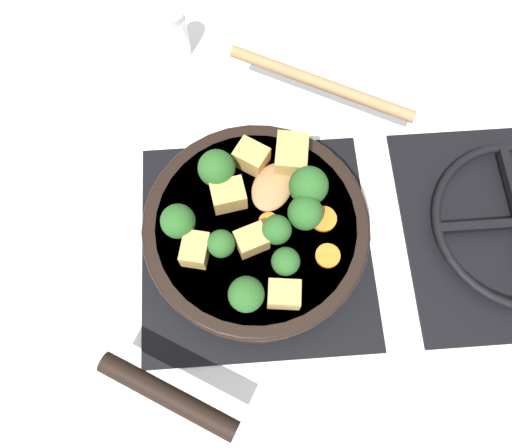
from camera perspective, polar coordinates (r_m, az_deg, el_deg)
name	(u,v)px	position (r m, az deg, el deg)	size (l,w,h in m)	color
ground_plane	(256,245)	(0.68, 0.00, -2.47)	(2.40, 2.40, 0.00)	white
front_burner_grate	(256,243)	(0.67, 0.00, -2.17)	(0.31, 0.31, 0.03)	black
skillet_pan	(255,233)	(0.63, -0.10, -1.03)	(0.38, 0.33, 0.06)	black
wooden_spoon	(302,124)	(0.66, 5.29, 11.35)	(0.25, 0.24, 0.02)	#A87A4C
tofu_cube_center_large	(291,156)	(0.62, 4.04, 7.76)	(0.05, 0.04, 0.04)	tan
tofu_cube_near_handle	(252,240)	(0.58, -0.51, -1.87)	(0.04, 0.03, 0.03)	tan
tofu_cube_east_chunk	(251,157)	(0.62, -0.62, 7.66)	(0.04, 0.03, 0.03)	tan
tofu_cube_west_chunk	(228,195)	(0.60, -3.17, 3.30)	(0.04, 0.03, 0.03)	tan
tofu_cube_back_piece	(195,250)	(0.58, -6.96, -2.92)	(0.04, 0.03, 0.03)	tan
tofu_cube_front_piece	(284,294)	(0.56, 3.23, -8.03)	(0.04, 0.03, 0.03)	tan
broccoli_floret_near_spoon	(306,216)	(0.58, 5.69, 0.89)	(0.04, 0.04, 0.05)	#709956
broccoli_floret_center_top	(286,262)	(0.56, 3.40, -4.31)	(0.03, 0.03, 0.04)	#709956
broccoli_floret_east_rim	(217,168)	(0.60, -4.53, 6.37)	(0.05, 0.05, 0.05)	#709956
broccoli_floret_west_rim	(246,294)	(0.55, -1.12, -8.04)	(0.04, 0.04, 0.05)	#709956
broccoli_floret_north_edge	(178,220)	(0.58, -8.91, 0.43)	(0.04, 0.04, 0.05)	#709956
broccoli_floret_south_cluster	(277,230)	(0.57, 2.37, -0.69)	(0.04, 0.04, 0.04)	#709956
broccoli_floret_mid_floret	(309,186)	(0.59, 6.03, 4.35)	(0.05, 0.05, 0.05)	#709956
broccoli_floret_small_inner	(221,244)	(0.57, -4.01, -2.28)	(0.03, 0.03, 0.04)	#709956
carrot_slice_orange_thin	(328,256)	(0.59, 8.20, -3.61)	(0.03, 0.03, 0.01)	orange
carrot_slice_near_center	(269,220)	(0.60, 1.46, 0.48)	(0.03, 0.03, 0.01)	orange
carrot_slice_edge_slice	(324,222)	(0.61, 7.74, 0.27)	(0.03, 0.03, 0.01)	orange
salt_shaker	(176,34)	(0.81, -9.09, 20.67)	(0.04, 0.04, 0.09)	white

